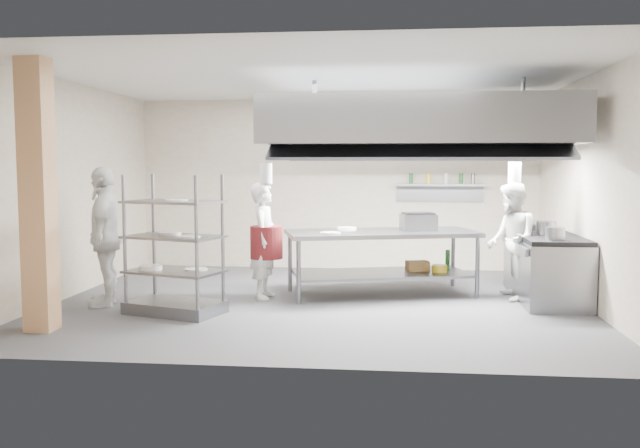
# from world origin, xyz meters

# --- Properties ---
(floor) EXTENTS (7.00, 7.00, 0.00)m
(floor) POSITION_xyz_m (0.00, 0.00, 0.00)
(floor) COLOR #2E2E30
(floor) RESTS_ON ground
(ceiling) EXTENTS (7.00, 7.00, 0.00)m
(ceiling) POSITION_xyz_m (0.00, 0.00, 3.00)
(ceiling) COLOR silver
(ceiling) RESTS_ON wall_back
(wall_back) EXTENTS (7.00, 0.00, 7.00)m
(wall_back) POSITION_xyz_m (0.00, 3.00, 1.50)
(wall_back) COLOR #B0A18C
(wall_back) RESTS_ON ground
(wall_left) EXTENTS (0.00, 6.00, 6.00)m
(wall_left) POSITION_xyz_m (-3.50, 0.00, 1.50)
(wall_left) COLOR #B0A18C
(wall_left) RESTS_ON ground
(wall_right) EXTENTS (0.00, 6.00, 6.00)m
(wall_right) POSITION_xyz_m (3.50, 0.00, 1.50)
(wall_right) COLOR #B0A18C
(wall_right) RESTS_ON ground
(column) EXTENTS (0.30, 0.30, 3.00)m
(column) POSITION_xyz_m (-2.90, -1.90, 1.50)
(column) COLOR tan
(column) RESTS_ON floor
(exhaust_hood) EXTENTS (4.00, 2.50, 0.60)m
(exhaust_hood) POSITION_xyz_m (1.30, 0.40, 2.40)
(exhaust_hood) COLOR gray
(exhaust_hood) RESTS_ON ceiling
(hood_strip_a) EXTENTS (1.60, 0.12, 0.04)m
(hood_strip_a) POSITION_xyz_m (0.40, 0.40, 2.08)
(hood_strip_a) COLOR white
(hood_strip_a) RESTS_ON exhaust_hood
(hood_strip_b) EXTENTS (1.60, 0.12, 0.04)m
(hood_strip_b) POSITION_xyz_m (2.20, 0.40, 2.08)
(hood_strip_b) COLOR white
(hood_strip_b) RESTS_ON exhaust_hood
(wall_shelf) EXTENTS (1.50, 0.28, 0.04)m
(wall_shelf) POSITION_xyz_m (1.80, 2.84, 1.50)
(wall_shelf) COLOR gray
(wall_shelf) RESTS_ON wall_back
(island) EXTENTS (2.85, 1.77, 0.91)m
(island) POSITION_xyz_m (0.83, 0.60, 0.46)
(island) COLOR slate
(island) RESTS_ON floor
(island_worktop) EXTENTS (2.85, 1.77, 0.06)m
(island_worktop) POSITION_xyz_m (0.83, 0.60, 0.88)
(island_worktop) COLOR gray
(island_worktop) RESTS_ON island
(island_undershelf) EXTENTS (2.62, 1.61, 0.04)m
(island_undershelf) POSITION_xyz_m (0.83, 0.60, 0.30)
(island_undershelf) COLOR gray
(island_undershelf) RESTS_ON island
(pass_rack) EXTENTS (1.30, 0.99, 1.73)m
(pass_rack) POSITION_xyz_m (-1.70, -0.90, 0.86)
(pass_rack) COLOR slate
(pass_rack) RESTS_ON floor
(cooking_range) EXTENTS (0.80, 2.00, 0.84)m
(cooking_range) POSITION_xyz_m (3.08, 0.50, 0.42)
(cooking_range) COLOR gray
(cooking_range) RESTS_ON floor
(range_top) EXTENTS (0.78, 1.96, 0.06)m
(range_top) POSITION_xyz_m (3.08, 0.50, 0.87)
(range_top) COLOR black
(range_top) RESTS_ON cooking_range
(chef_head) EXTENTS (0.40, 0.60, 1.60)m
(chef_head) POSITION_xyz_m (-0.77, 0.19, 0.80)
(chef_head) COLOR white
(chef_head) RESTS_ON floor
(chef_line) EXTENTS (0.63, 0.80, 1.61)m
(chef_line) POSITION_xyz_m (2.60, 0.43, 0.81)
(chef_line) COLOR silver
(chef_line) RESTS_ON floor
(chef_plating) EXTENTS (0.69, 1.15, 1.83)m
(chef_plating) POSITION_xyz_m (-2.75, -0.53, 0.91)
(chef_plating) COLOR white
(chef_plating) RESTS_ON floor
(griddle) EXTENTS (0.54, 0.46, 0.23)m
(griddle) POSITION_xyz_m (1.35, 0.74, 1.03)
(griddle) COLOR slate
(griddle) RESTS_ON island_worktop
(wicker_basket) EXTENTS (0.36, 0.29, 0.14)m
(wicker_basket) POSITION_xyz_m (1.35, 0.81, 0.39)
(wicker_basket) COLOR brown
(wicker_basket) RESTS_ON island_undershelf
(stockpot) EXTENTS (0.27, 0.27, 0.19)m
(stockpot) POSITION_xyz_m (3.05, 0.38, 0.99)
(stockpot) COLOR gray
(stockpot) RESTS_ON range_top
(plate_stack) EXTENTS (0.28, 0.28, 0.05)m
(plate_stack) POSITION_xyz_m (-1.70, -0.90, 0.55)
(plate_stack) COLOR white
(plate_stack) RESTS_ON pass_rack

